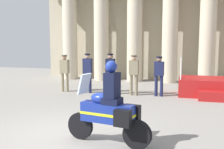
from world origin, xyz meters
The scene contains 9 objects.
ground_plane centered at (0.00, 0.00, 0.00)m, with size 28.00×28.00×0.00m, color gray.
colonnade_backdrop centered at (0.92, 9.77, 3.23)m, with size 12.85×1.68×6.51m.
reviewing_stand centered at (4.21, 6.01, 0.35)m, with size 3.40×2.17×1.62m.
officer_in_row_0 centered at (-2.44, 5.39, 0.96)m, with size 0.39×0.24×1.63m.
officer_in_row_1 centered at (-1.36, 5.38, 1.01)m, with size 0.39×0.24×1.71m.
officer_in_row_2 centered at (-0.31, 5.30, 1.02)m, with size 0.39×0.24×1.73m.
officer_in_row_3 centered at (0.69, 5.33, 0.99)m, with size 0.39×0.24×1.67m.
officer_in_row_4 centered at (1.72, 5.39, 0.97)m, with size 0.39×0.24×1.64m.
motorcycle_with_rider centered at (1.22, -0.38, 0.79)m, with size 2.07×0.82×1.90m.
Camera 1 is at (2.90, -6.56, 2.41)m, focal length 47.10 mm.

